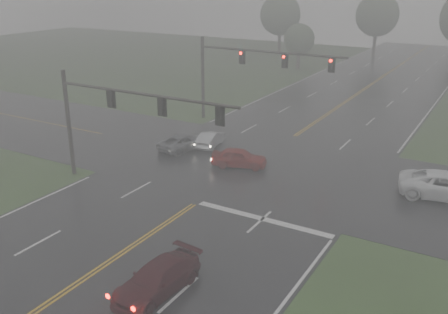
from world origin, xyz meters
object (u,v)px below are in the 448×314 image
Objects in this scene: sedan_silver at (211,146)px; signal_gantry_far at (243,65)px; pickup_white at (446,198)px; sedan_red at (239,167)px; signal_gantry_near at (113,110)px; car_grey at (184,149)px; sedan_maroon at (158,292)px.

signal_gantry_far reaches higher than sedan_silver.
sedan_silver is 0.64× the size of pickup_white.
signal_gantry_far is (-19.05, 8.26, 5.53)m from pickup_white.
sedan_red is 0.29× the size of signal_gantry_far.
car_grey is at bearing 92.71° from signal_gantry_near.
car_grey is 0.32× the size of signal_gantry_far.
sedan_red is 0.69× the size of pickup_white.
pickup_white is 0.43× the size of signal_gantry_near.
car_grey is 9.70m from signal_gantry_near.
signal_gantry_near is at bearing 124.37° from sedan_red.
sedan_silver is at bearing 83.78° from signal_gantry_near.
sedan_maroon reaches higher than car_grey.
pickup_white reaches higher than sedan_silver.
sedan_red is 10.27m from signal_gantry_near.
signal_gantry_near reaches higher than sedan_red.
sedan_red is 14.05m from pickup_white.
sedan_maroon is at bearing 176.95° from sedan_red.
signal_gantry_near is at bearing -90.75° from signal_gantry_far.
signal_gantry_far is at bearing -93.27° from sedan_silver.
sedan_red is 0.30× the size of signal_gantry_near.
sedan_maroon is 1.04× the size of car_grey.
signal_gantry_near is (0.39, -8.19, 5.19)m from car_grey.
car_grey is at bearing 60.38° from sedan_red.
pickup_white is 21.49m from signal_gantry_far.
signal_gantry_near is (-5.34, -7.07, 5.19)m from sedan_red.
car_grey is 0.33× the size of signal_gantry_near.
sedan_silver is (-8.53, 18.32, 0.00)m from sedan_maroon.
pickup_white is at bearing -168.08° from car_grey.
signal_gantry_near is (-9.62, 8.34, 5.19)m from sedan_maroon.
sedan_maroon is at bearing 139.34° from pickup_white.
sedan_silver is 18.22m from pickup_white.
pickup_white is (18.18, -1.12, 0.00)m from sedan_silver.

